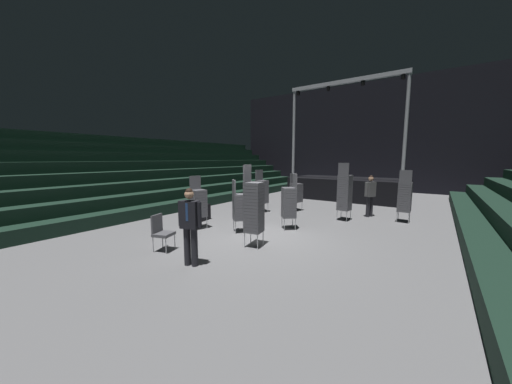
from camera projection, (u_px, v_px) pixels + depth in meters
ground_plane at (256, 240)px, 7.86m from camera, size 22.00×30.00×0.10m
arena_end_wall at (370, 137)px, 19.54m from camera, size 22.00×0.30×8.00m
bleacher_bank_left at (136, 170)px, 12.97m from camera, size 6.00×24.00×3.60m
stage_riser at (347, 187)px, 15.47m from camera, size 6.40×3.13×6.50m
man_with_tie at (190, 222)px, 5.73m from camera, size 0.57×0.34×1.75m
chair_stack_front_left at (262, 191)px, 11.62m from camera, size 0.54×0.54×1.88m
chair_stack_front_right at (296, 192)px, 11.95m from camera, size 0.53×0.53×1.71m
chair_stack_mid_left at (345, 192)px, 9.98m from camera, size 0.49×0.49×2.22m
chair_stack_mid_right at (254, 206)px, 6.99m from camera, size 0.51×0.51×2.22m
chair_stack_mid_centre at (198, 202)px, 8.88m from camera, size 0.53×0.53×1.79m
chair_stack_rear_left at (240, 206)px, 8.42m from camera, size 0.62×0.62×1.71m
chair_stack_rear_right at (405, 196)px, 9.71m from camera, size 0.44×0.44×1.96m
chair_stack_rear_centre at (289, 202)px, 8.77m from camera, size 0.62×0.62×1.88m
crew_worker_near_stage at (370, 194)px, 10.64m from camera, size 0.39×0.54×1.71m
equipment_road_case at (197, 212)px, 10.25m from camera, size 0.97×0.72×0.61m
loose_chair_near_man at (161, 230)px, 6.75m from camera, size 0.56×0.56×0.95m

